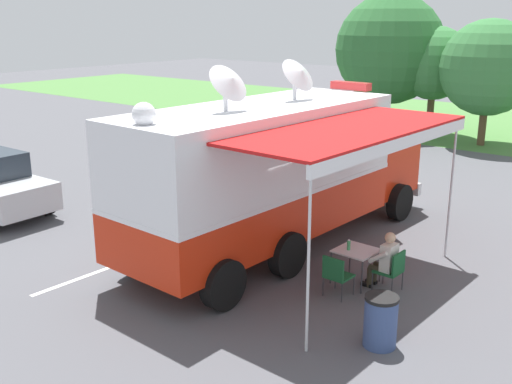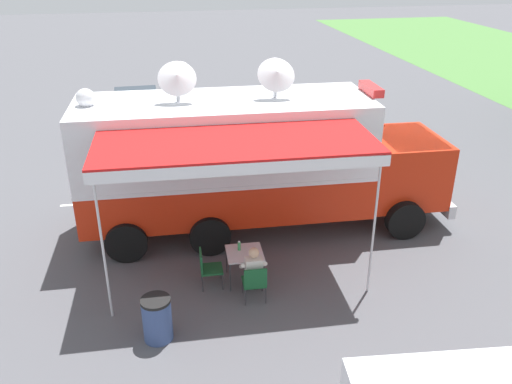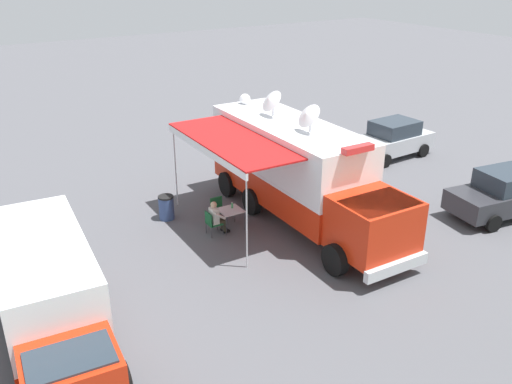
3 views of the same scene
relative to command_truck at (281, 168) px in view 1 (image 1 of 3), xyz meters
The scene contains 13 objects.
ground_plane 2.09m from the command_truck, 94.28° to the right, with size 100.00×100.00×0.00m, color #515156.
lot_stripe 4.13m from the command_truck, 126.17° to the right, with size 0.12×4.80×0.01m, color silver.
command_truck is the anchor object (origin of this frame).
folding_table 2.87m from the command_truck, 15.67° to the right, with size 0.82×0.82×0.73m.
water_bottle 2.71m from the command_truck, 18.71° to the right, with size 0.07×0.07×0.22m.
folding_chair_at_table 3.62m from the command_truck, 10.71° to the right, with size 0.49×0.49×0.87m.
folding_chair_beside_table 3.28m from the command_truck, 31.50° to the right, with size 0.49×0.49×0.87m.
seated_responder 3.40m from the command_truck, 11.25° to the right, with size 0.67×0.56×1.25m.
trash_bin 5.08m from the command_truck, 33.10° to the right, with size 0.57×0.57×0.91m.
car_far_corner 7.78m from the command_truck, 150.32° to the left, with size 4.43×2.50×1.76m.
tree_far_left 16.74m from the command_truck, 108.67° to the left, with size 5.16×5.16×6.47m.
tree_left_of_centre 16.47m from the command_truck, 101.37° to the left, with size 3.36×3.36×5.00m.
tree_right_of_centre 15.24m from the command_truck, 91.70° to the left, with size 4.04×4.04×5.34m.
Camera 1 is at (8.23, -10.30, 5.35)m, focal length 42.35 mm.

